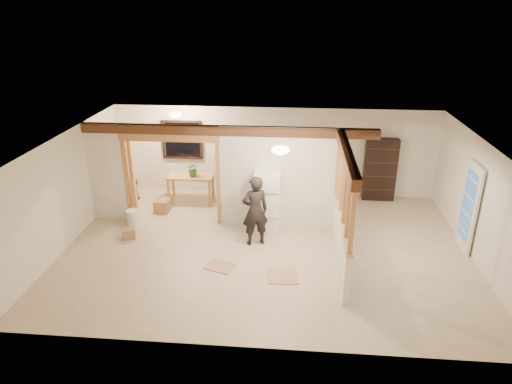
# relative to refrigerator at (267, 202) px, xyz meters

# --- Properties ---
(floor) EXTENTS (9.00, 6.50, 0.01)m
(floor) POSITION_rel_refrigerator_xyz_m (0.03, -0.84, -0.75)
(floor) COLOR beige
(floor) RESTS_ON ground
(ceiling) EXTENTS (9.00, 6.50, 0.01)m
(ceiling) POSITION_rel_refrigerator_xyz_m (0.03, -0.84, 1.75)
(ceiling) COLOR white
(wall_back) EXTENTS (9.00, 0.01, 2.50)m
(wall_back) POSITION_rel_refrigerator_xyz_m (0.03, 2.41, 0.50)
(wall_back) COLOR silver
(wall_back) RESTS_ON floor
(wall_front) EXTENTS (9.00, 0.01, 2.50)m
(wall_front) POSITION_rel_refrigerator_xyz_m (0.03, -4.09, 0.50)
(wall_front) COLOR silver
(wall_front) RESTS_ON floor
(wall_left) EXTENTS (0.01, 6.50, 2.50)m
(wall_left) POSITION_rel_refrigerator_xyz_m (-4.47, -0.84, 0.50)
(wall_left) COLOR silver
(wall_left) RESTS_ON floor
(wall_right) EXTENTS (0.01, 6.50, 2.50)m
(wall_right) POSITION_rel_refrigerator_xyz_m (4.53, -0.84, 0.50)
(wall_right) COLOR silver
(wall_right) RESTS_ON floor
(partition_left_stub) EXTENTS (0.90, 0.12, 2.50)m
(partition_left_stub) POSITION_rel_refrigerator_xyz_m (-4.02, 0.36, 0.50)
(partition_left_stub) COLOR white
(partition_left_stub) RESTS_ON floor
(partition_center) EXTENTS (2.80, 0.12, 2.50)m
(partition_center) POSITION_rel_refrigerator_xyz_m (0.23, 0.36, 0.50)
(partition_center) COLOR white
(partition_center) RESTS_ON floor
(doorway_frame) EXTENTS (2.46, 0.14, 2.20)m
(doorway_frame) POSITION_rel_refrigerator_xyz_m (-2.37, 0.36, 0.35)
(doorway_frame) COLOR tan
(doorway_frame) RESTS_ON floor
(header_beam_back) EXTENTS (7.00, 0.18, 0.22)m
(header_beam_back) POSITION_rel_refrigerator_xyz_m (-0.97, 0.36, 1.63)
(header_beam_back) COLOR brown
(header_beam_back) RESTS_ON ceiling
(header_beam_right) EXTENTS (0.18, 3.30, 0.22)m
(header_beam_right) POSITION_rel_refrigerator_xyz_m (1.63, -1.24, 1.63)
(header_beam_right) COLOR brown
(header_beam_right) RESTS_ON ceiling
(pony_wall) EXTENTS (0.12, 3.20, 1.00)m
(pony_wall) POSITION_rel_refrigerator_xyz_m (1.63, -1.24, -0.25)
(pony_wall) COLOR white
(pony_wall) RESTS_ON floor
(stud_partition) EXTENTS (0.14, 3.20, 1.32)m
(stud_partition) POSITION_rel_refrigerator_xyz_m (1.63, -1.24, 0.91)
(stud_partition) COLOR tan
(stud_partition) RESTS_ON pony_wall
(window_back) EXTENTS (1.12, 0.10, 1.10)m
(window_back) POSITION_rel_refrigerator_xyz_m (-2.57, 2.33, 0.80)
(window_back) COLOR black
(window_back) RESTS_ON wall_back
(french_door) EXTENTS (0.12, 0.86, 2.00)m
(french_door) POSITION_rel_refrigerator_xyz_m (4.45, -0.44, 0.25)
(french_door) COLOR white
(french_door) RESTS_ON floor
(ceiling_dome_main) EXTENTS (0.36, 0.36, 0.16)m
(ceiling_dome_main) POSITION_rel_refrigerator_xyz_m (0.33, -1.34, 1.73)
(ceiling_dome_main) COLOR #FFEABF
(ceiling_dome_main) RESTS_ON ceiling
(ceiling_dome_util) EXTENTS (0.32, 0.32, 0.14)m
(ceiling_dome_util) POSITION_rel_refrigerator_xyz_m (-2.47, 1.46, 1.73)
(ceiling_dome_util) COLOR #FFEABF
(ceiling_dome_util) RESTS_ON ceiling
(hanging_bulb) EXTENTS (0.07, 0.07, 0.07)m
(hanging_bulb) POSITION_rel_refrigerator_xyz_m (-1.97, 0.76, 1.43)
(hanging_bulb) COLOR #FFD88C
(hanging_bulb) RESTS_ON ceiling
(refrigerator) EXTENTS (0.62, 0.60, 1.50)m
(refrigerator) POSITION_rel_refrigerator_xyz_m (0.00, 0.00, 0.00)
(refrigerator) COLOR white
(refrigerator) RESTS_ON floor
(woman) EXTENTS (0.70, 0.58, 1.66)m
(woman) POSITION_rel_refrigerator_xyz_m (-0.23, -0.66, 0.08)
(woman) COLOR black
(woman) RESTS_ON floor
(work_table) EXTENTS (1.24, 0.62, 0.78)m
(work_table) POSITION_rel_refrigerator_xyz_m (-2.20, 1.57, -0.36)
(work_table) COLOR tan
(work_table) RESTS_ON floor
(potted_plant) EXTENTS (0.42, 0.39, 0.40)m
(potted_plant) POSITION_rel_refrigerator_xyz_m (-2.10, 1.50, 0.23)
(potted_plant) COLOR #2D6930
(potted_plant) RESTS_ON work_table
(shop_vac) EXTENTS (0.48, 0.48, 0.55)m
(shop_vac) POSITION_rel_refrigerator_xyz_m (-3.92, 1.58, -0.47)
(shop_vac) COLOR #B82E18
(shop_vac) RESTS_ON floor
(bookshelf) EXTENTS (0.88, 0.29, 1.75)m
(bookshelf) POSITION_rel_refrigerator_xyz_m (2.97, 2.19, 0.13)
(bookshelf) COLOR black
(bookshelf) RESTS_ON floor
(bucket) EXTENTS (0.39, 0.39, 0.40)m
(bucket) POSITION_rel_refrigerator_xyz_m (-3.33, -0.00, -0.55)
(bucket) COLOR silver
(bucket) RESTS_ON floor
(box_util_a) EXTENTS (0.40, 0.35, 0.33)m
(box_util_a) POSITION_rel_refrigerator_xyz_m (-2.83, 0.84, -0.59)
(box_util_a) COLOR #9E6E4C
(box_util_a) RESTS_ON floor
(box_util_b) EXTENTS (0.38, 0.38, 0.27)m
(box_util_b) POSITION_rel_refrigerator_xyz_m (-2.83, 1.26, -0.61)
(box_util_b) COLOR #9E6E4C
(box_util_b) RESTS_ON floor
(box_front) EXTENTS (0.36, 0.33, 0.23)m
(box_front) POSITION_rel_refrigerator_xyz_m (-3.21, -0.66, -0.63)
(box_front) COLOR #9E6E4C
(box_front) RESTS_ON floor
(floor_panel_near) EXTENTS (0.66, 0.66, 0.02)m
(floor_panel_near) POSITION_rel_refrigerator_xyz_m (0.45, -1.97, -0.74)
(floor_panel_near) COLOR tan
(floor_panel_near) RESTS_ON floor
(floor_panel_far) EXTENTS (0.69, 0.62, 0.02)m
(floor_panel_far) POSITION_rel_refrigerator_xyz_m (-0.87, -1.73, -0.74)
(floor_panel_far) COLOR tan
(floor_panel_far) RESTS_ON floor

